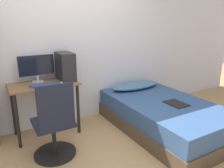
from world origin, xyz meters
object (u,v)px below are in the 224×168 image
object	(u,v)px
office_chair	(55,130)
monitor	(37,67)
pc_tower	(65,66)
bed	(163,115)
keyboard	(45,85)

from	to	relation	value
office_chair	monitor	bearing A→B (deg)	88.97
office_chair	pc_tower	size ratio (longest dim) A/B	2.38
office_chair	monitor	xyz separation A→B (m)	(0.01, 0.81, 0.61)
office_chair	monitor	distance (m)	1.01
bed	keyboard	size ratio (longest dim) A/B	5.25
office_chair	keyboard	bearing A→B (deg)	85.03
monitor	pc_tower	world-z (taller)	pc_tower
keyboard	bed	bearing A→B (deg)	-21.92
monitor	keyboard	distance (m)	0.33
monitor	keyboard	size ratio (longest dim) A/B	1.36
office_chair	bed	world-z (taller)	office_chair
pc_tower	office_chair	bearing A→B (deg)	-119.62
monitor	keyboard	bearing A→B (deg)	-82.73
keyboard	pc_tower	bearing A→B (deg)	23.29
bed	pc_tower	world-z (taller)	pc_tower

